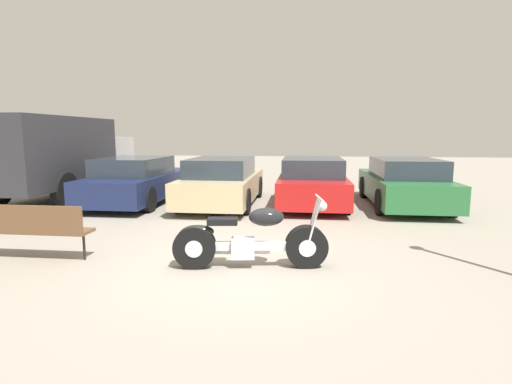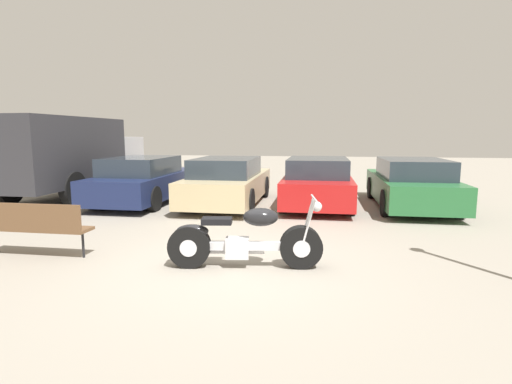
{
  "view_description": "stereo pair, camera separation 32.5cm",
  "coord_description": "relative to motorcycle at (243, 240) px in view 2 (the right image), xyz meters",
  "views": [
    {
      "loc": [
        0.97,
        -5.75,
        1.97
      ],
      "look_at": [
        0.07,
        1.9,
        0.85
      ],
      "focal_mm": 28.0,
      "sensor_mm": 36.0,
      "label": 1
    },
    {
      "loc": [
        1.29,
        -5.7,
        1.97
      ],
      "look_at": [
        0.07,
        1.9,
        0.85
      ],
      "focal_mm": 28.0,
      "sensor_mm": 36.0,
      "label": 2
    }
  ],
  "objects": [
    {
      "name": "park_bench",
      "position": [
        -3.41,
        -0.03,
        0.13
      ],
      "size": [
        1.76,
        0.41,
        0.89
      ],
      "color": "brown",
      "rests_on": "ground_plane"
    },
    {
      "name": "ground_plane",
      "position": [
        -0.19,
        0.07,
        -0.41
      ],
      "size": [
        60.0,
        60.0,
        0.0
      ],
      "primitive_type": "plane",
      "color": "gray"
    },
    {
      "name": "parked_car_champagne",
      "position": [
        -1.45,
        5.22,
        0.22
      ],
      "size": [
        1.87,
        4.47,
        1.32
      ],
      "color": "#C6B284",
      "rests_on": "ground_plane"
    },
    {
      "name": "motorcycle",
      "position": [
        0.0,
        0.0,
        0.0
      ],
      "size": [
        2.29,
        0.71,
        1.06
      ],
      "color": "black",
      "rests_on": "ground_plane"
    },
    {
      "name": "parked_car_green",
      "position": [
        3.52,
        5.54,
        0.22
      ],
      "size": [
        1.87,
        4.47,
        1.32
      ],
      "color": "#286B38",
      "rests_on": "ground_plane"
    },
    {
      "name": "parked_car_navy",
      "position": [
        -3.94,
        5.22,
        0.22
      ],
      "size": [
        1.87,
        4.47,
        1.32
      ],
      "color": "#19234C",
      "rests_on": "ground_plane"
    },
    {
      "name": "parked_car_red",
      "position": [
        1.03,
        5.57,
        0.22
      ],
      "size": [
        1.87,
        4.47,
        1.32
      ],
      "color": "red",
      "rests_on": "ground_plane"
    },
    {
      "name": "delivery_truck",
      "position": [
        -6.54,
        5.48,
        0.97
      ],
      "size": [
        2.21,
        6.01,
        2.45
      ],
      "color": "#2D2D33",
      "rests_on": "ground_plane"
    }
  ]
}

